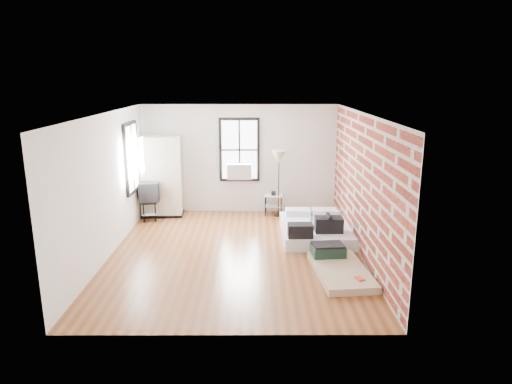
{
  "coord_description": "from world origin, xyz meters",
  "views": [
    {
      "loc": [
        0.39,
        -8.63,
        3.48
      ],
      "look_at": [
        0.42,
        0.3,
        1.21
      ],
      "focal_mm": 32.0,
      "sensor_mm": 36.0,
      "label": 1
    }
  ],
  "objects_px": {
    "wardrobe": "(161,177)",
    "floor_lamp": "(279,160)",
    "mattress_main": "(315,229)",
    "side_table": "(274,199)",
    "mattress_bare": "(338,266)",
    "tv_stand": "(150,192)"
  },
  "relations": [
    {
      "from": "mattress_bare",
      "to": "side_table",
      "type": "relative_size",
      "value": 2.89
    },
    {
      "from": "tv_stand",
      "to": "mattress_bare",
      "type": "bearing_deg",
      "value": -44.82
    },
    {
      "from": "wardrobe",
      "to": "floor_lamp",
      "type": "xyz_separation_m",
      "value": [
        2.97,
        -0.07,
        0.43
      ]
    },
    {
      "from": "wardrobe",
      "to": "floor_lamp",
      "type": "bearing_deg",
      "value": -4.03
    },
    {
      "from": "side_table",
      "to": "tv_stand",
      "type": "distance_m",
      "value": 3.13
    },
    {
      "from": "wardrobe",
      "to": "side_table",
      "type": "relative_size",
      "value": 3.36
    },
    {
      "from": "mattress_main",
      "to": "floor_lamp",
      "type": "height_order",
      "value": "floor_lamp"
    },
    {
      "from": "side_table",
      "to": "mattress_main",
      "type": "bearing_deg",
      "value": -62.83
    },
    {
      "from": "mattress_bare",
      "to": "side_table",
      "type": "height_order",
      "value": "side_table"
    },
    {
      "from": "floor_lamp",
      "to": "mattress_main",
      "type": "bearing_deg",
      "value": -64.24
    },
    {
      "from": "mattress_main",
      "to": "side_table",
      "type": "height_order",
      "value": "mattress_main"
    },
    {
      "from": "mattress_bare",
      "to": "floor_lamp",
      "type": "height_order",
      "value": "floor_lamp"
    },
    {
      "from": "mattress_main",
      "to": "mattress_bare",
      "type": "bearing_deg",
      "value": -85.22
    },
    {
      "from": "floor_lamp",
      "to": "wardrobe",
      "type": "bearing_deg",
      "value": 178.64
    },
    {
      "from": "floor_lamp",
      "to": "tv_stand",
      "type": "height_order",
      "value": "floor_lamp"
    },
    {
      "from": "mattress_main",
      "to": "floor_lamp",
      "type": "distance_m",
      "value": 2.14
    },
    {
      "from": "mattress_main",
      "to": "wardrobe",
      "type": "distance_m",
      "value": 4.14
    },
    {
      "from": "mattress_main",
      "to": "side_table",
      "type": "xyz_separation_m",
      "value": [
        -0.87,
        1.69,
        0.23
      ]
    },
    {
      "from": "mattress_main",
      "to": "side_table",
      "type": "distance_m",
      "value": 1.91
    },
    {
      "from": "mattress_bare",
      "to": "tv_stand",
      "type": "xyz_separation_m",
      "value": [
        -4.13,
        3.22,
        0.58
      ]
    },
    {
      "from": "tv_stand",
      "to": "side_table",
      "type": "bearing_deg",
      "value": 0.09
    },
    {
      "from": "side_table",
      "to": "tv_stand",
      "type": "xyz_separation_m",
      "value": [
        -3.09,
        -0.38,
        0.28
      ]
    }
  ]
}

